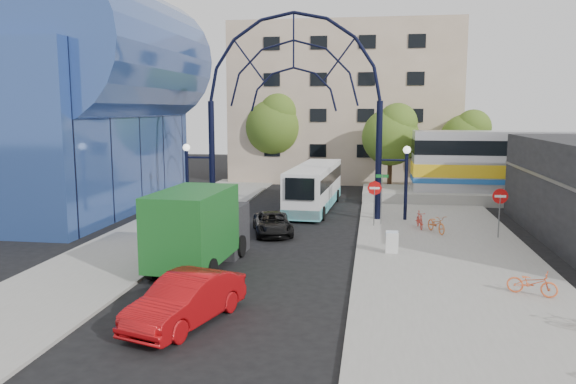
% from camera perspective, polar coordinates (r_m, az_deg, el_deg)
% --- Properties ---
extents(ground, '(120.00, 120.00, 0.00)m').
position_cam_1_polar(ground, '(20.54, -5.07, -10.14)').
color(ground, black).
rests_on(ground, ground).
extents(sidewalk_east, '(8.00, 56.00, 0.12)m').
position_cam_1_polar(sidewalk_east, '(24.02, 16.40, -7.54)').
color(sidewalk_east, gray).
rests_on(sidewalk_east, ground).
extents(plaza_west, '(5.00, 50.00, 0.12)m').
position_cam_1_polar(plaza_west, '(28.05, -15.17, -5.20)').
color(plaza_west, gray).
rests_on(plaza_west, ground).
extents(gateway_arch, '(13.64, 0.44, 12.10)m').
position_cam_1_polar(gateway_arch, '(33.29, 0.57, 11.93)').
color(gateway_arch, black).
rests_on(gateway_arch, ground).
extents(stop_sign, '(0.80, 0.07, 2.50)m').
position_cam_1_polar(stop_sign, '(31.23, 8.78, -0.02)').
color(stop_sign, slate).
rests_on(stop_sign, sidewalk_east).
extents(do_not_enter_sign, '(0.76, 0.07, 2.48)m').
position_cam_1_polar(do_not_enter_sign, '(29.93, 20.73, -0.87)').
color(do_not_enter_sign, slate).
rests_on(do_not_enter_sign, sidewalk_east).
extents(street_name_sign, '(0.70, 0.70, 2.80)m').
position_cam_1_polar(street_name_sign, '(31.81, 9.50, 0.37)').
color(street_name_sign, slate).
rests_on(street_name_sign, sidewalk_east).
extents(sandwich_board, '(0.55, 0.61, 0.99)m').
position_cam_1_polar(sandwich_board, '(25.56, 10.52, -4.80)').
color(sandwich_board, white).
rests_on(sandwich_board, sidewalk_east).
extents(transit_hall, '(16.50, 18.00, 14.50)m').
position_cam_1_polar(transit_hall, '(39.35, -22.09, 8.07)').
color(transit_hall, '#2F4B90').
rests_on(transit_hall, ground).
extents(apartment_block, '(20.00, 12.10, 14.00)m').
position_cam_1_polar(apartment_block, '(53.94, 5.88, 8.90)').
color(apartment_block, tan).
rests_on(apartment_block, ground).
extents(tree_north_a, '(4.48, 4.48, 7.00)m').
position_cam_1_polar(tree_north_a, '(44.89, 10.54, 5.84)').
color(tree_north_a, '#382314').
rests_on(tree_north_a, ground).
extents(tree_north_b, '(5.12, 5.12, 8.00)m').
position_cam_1_polar(tree_north_b, '(49.59, -1.29, 6.98)').
color(tree_north_b, '#382314').
rests_on(tree_north_b, ground).
extents(tree_north_c, '(4.16, 4.16, 6.50)m').
position_cam_1_polar(tree_north_c, '(47.46, 17.75, 5.32)').
color(tree_north_c, '#382314').
rests_on(tree_north_c, ground).
extents(city_bus, '(2.90, 10.51, 2.86)m').
position_cam_1_polar(city_bus, '(36.85, 2.70, 0.57)').
color(city_bus, white).
rests_on(city_bus, ground).
extents(green_truck, '(2.84, 6.75, 3.35)m').
position_cam_1_polar(green_truck, '(23.51, -8.89, -3.60)').
color(green_truck, black).
rests_on(green_truck, ground).
extents(black_suv, '(2.92, 4.45, 1.14)m').
position_cam_1_polar(black_suv, '(29.56, -1.58, -3.20)').
color(black_suv, black).
rests_on(black_suv, ground).
extents(red_sedan, '(2.89, 4.88, 1.52)m').
position_cam_1_polar(red_sedan, '(17.72, -10.33, -10.71)').
color(red_sedan, '#9F090D').
rests_on(red_sedan, ground).
extents(bike_near_a, '(1.23, 1.87, 0.93)m').
position_cam_1_polar(bike_near_a, '(30.38, 14.84, -3.14)').
color(bike_near_a, orange).
rests_on(bike_near_a, sidewalk_east).
extents(bike_near_b, '(0.62, 1.59, 0.93)m').
position_cam_1_polar(bike_near_b, '(31.22, 13.23, -2.77)').
color(bike_near_b, red).
rests_on(bike_near_b, sidewalk_east).
extents(bike_far_a, '(1.77, 1.19, 0.88)m').
position_cam_1_polar(bike_far_a, '(21.45, 23.55, -8.46)').
color(bike_far_a, orange).
rests_on(bike_far_a, sidewalk_east).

